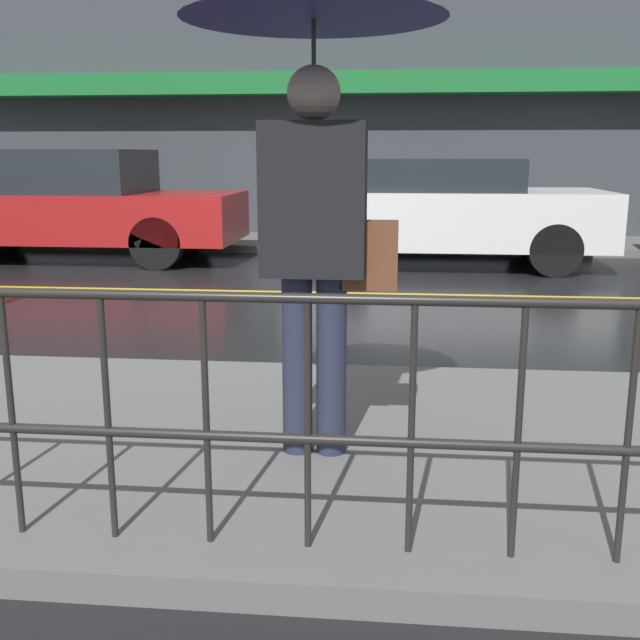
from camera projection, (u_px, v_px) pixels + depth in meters
ground_plane at (222, 291)px, 8.19m from camera, size 80.00×80.00×0.00m
sidewalk_near at (24, 436)px, 3.83m from camera, size 28.00×2.59×0.12m
sidewalk_far at (279, 242)px, 12.22m from camera, size 28.00×1.95×0.12m
lane_marking at (222, 291)px, 8.19m from camera, size 25.20×0.12×0.01m
building_storefront at (287, 74)px, 12.68m from camera, size 28.00×0.85×5.62m
pedestrian at (315, 64)px, 3.13m from camera, size 1.11×1.11×2.15m
car_red at (67, 204)px, 10.48m from camera, size 4.72×1.77×1.53m
car_white at (443, 210)px, 9.98m from camera, size 4.14×1.91×1.41m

